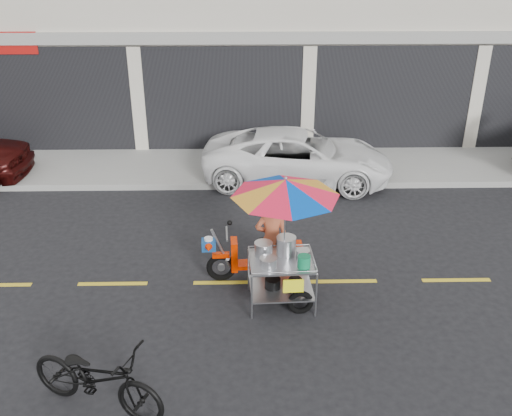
{
  "coord_description": "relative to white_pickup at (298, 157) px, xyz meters",
  "views": [
    {
      "loc": [
        -1.67,
        -8.37,
        5.48
      ],
      "look_at": [
        -1.5,
        0.6,
        1.15
      ],
      "focal_mm": 40.0,
      "sensor_mm": 36.0,
      "label": 1
    }
  ],
  "objects": [
    {
      "name": "sidewalk",
      "position": [
        0.41,
        1.0,
        -0.55
      ],
      "size": [
        45.0,
        3.0,
        0.15
      ],
      "primitive_type": "cube",
      "color": "gray",
      "rests_on": "ground"
    },
    {
      "name": "ground",
      "position": [
        0.41,
        -4.5,
        -0.63
      ],
      "size": [
        90.0,
        90.0,
        0.0
      ],
      "primitive_type": "plane",
      "color": "black"
    },
    {
      "name": "food_vendor_rig",
      "position": [
        -0.75,
        -4.79,
        0.76
      ],
      "size": [
        2.25,
        1.77,
        2.21
      ],
      "rotation": [
        0.0,
        0.0,
        0.05
      ],
      "color": "black",
      "rests_on": "ground"
    },
    {
      "name": "white_pickup",
      "position": [
        0.0,
        0.0,
        0.0
      ],
      "size": [
        4.74,
        2.59,
        1.26
      ],
      "primitive_type": "imported",
      "rotation": [
        0.0,
        0.0,
        1.46
      ],
      "color": "white",
      "rests_on": "ground"
    },
    {
      "name": "near_bicycle",
      "position": [
        -3.14,
        -7.37,
        -0.13
      ],
      "size": [
        2.0,
        1.33,
        1.0
      ],
      "primitive_type": "imported",
      "rotation": [
        0.0,
        0.0,
        1.18
      ],
      "color": "black",
      "rests_on": "ground"
    },
    {
      "name": "centerline",
      "position": [
        0.41,
        -4.5,
        -0.63
      ],
      "size": [
        42.0,
        0.1,
        0.01
      ],
      "primitive_type": "cube",
      "color": "gold",
      "rests_on": "ground"
    }
  ]
}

